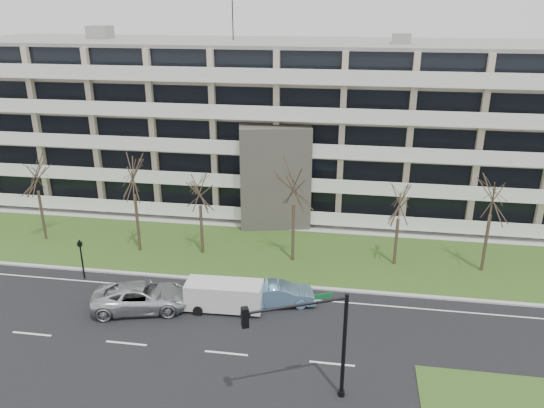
% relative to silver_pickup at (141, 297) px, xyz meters
% --- Properties ---
extents(ground, '(160.00, 160.00, 0.00)m').
position_rel_silver_pickup_xyz_m(ground, '(6.49, -3.71, -0.86)').
color(ground, black).
rests_on(ground, ground).
extents(grass_verge, '(90.00, 10.00, 0.06)m').
position_rel_silver_pickup_xyz_m(grass_verge, '(6.49, 9.29, -0.83)').
color(grass_verge, '#32501A').
rests_on(grass_verge, ground).
extents(curb, '(90.00, 0.35, 0.12)m').
position_rel_silver_pickup_xyz_m(curb, '(6.49, 4.29, -0.80)').
color(curb, '#B2B2AD').
rests_on(curb, ground).
extents(sidewalk, '(90.00, 2.00, 0.08)m').
position_rel_silver_pickup_xyz_m(sidewalk, '(6.49, 14.79, -0.82)').
color(sidewalk, '#B2B2AD').
rests_on(sidewalk, ground).
extents(grass_median, '(7.00, 5.00, 0.06)m').
position_rel_silver_pickup_xyz_m(grass_median, '(20.49, -5.71, -0.83)').
color(grass_median, '#32501A').
rests_on(grass_median, ground).
extents(lane_edge_line, '(90.00, 0.12, 0.01)m').
position_rel_silver_pickup_xyz_m(lane_edge_line, '(6.49, 2.79, -0.86)').
color(lane_edge_line, white).
rests_on(lane_edge_line, ground).
extents(apartment_building, '(60.50, 15.10, 18.75)m').
position_rel_silver_pickup_xyz_m(apartment_building, '(6.48, 21.61, 6.75)').
color(apartment_building, beige).
rests_on(apartment_building, ground).
extents(silver_pickup, '(6.74, 4.34, 1.73)m').
position_rel_silver_pickup_xyz_m(silver_pickup, '(0.00, 0.00, 0.00)').
color(silver_pickup, silver).
rests_on(silver_pickup, ground).
extents(blue_sedan, '(4.94, 2.73, 1.54)m').
position_rel_silver_pickup_xyz_m(blue_sedan, '(8.70, 1.88, -0.09)').
color(blue_sedan, '#7FB1DC').
rests_on(blue_sedan, ground).
extents(white_van, '(4.98, 2.17, 1.91)m').
position_rel_silver_pickup_xyz_m(white_van, '(5.37, 0.80, 0.28)').
color(white_van, silver).
rests_on(white_van, ground).
extents(traffic_signal, '(4.85, 2.44, 6.12)m').
position_rel_silver_pickup_xyz_m(traffic_signal, '(11.50, -6.87, 3.10)').
color(traffic_signal, black).
rests_on(traffic_signal, ground).
extents(pedestrian_signal, '(0.28, 0.22, 3.03)m').
position_rel_silver_pickup_xyz_m(pedestrian_signal, '(-5.67, 3.18, 1.06)').
color(pedestrian_signal, black).
rests_on(pedestrian_signal, ground).
extents(tree_1, '(3.83, 3.83, 7.66)m').
position_rel_silver_pickup_xyz_m(tree_1, '(-12.09, 8.95, 5.09)').
color(tree_1, '#382B21').
rests_on(tree_1, ground).
extents(tree_2, '(4.27, 4.27, 8.53)m').
position_rel_silver_pickup_xyz_m(tree_2, '(-3.43, 8.08, 5.77)').
color(tree_2, '#382B21').
rests_on(tree_2, ground).
extents(tree_3, '(3.60, 3.60, 7.20)m').
position_rel_silver_pickup_xyz_m(tree_3, '(1.64, 8.48, 4.73)').
color(tree_3, '#382B21').
rests_on(tree_3, ground).
extents(tree_4, '(4.14, 4.14, 8.27)m').
position_rel_silver_pickup_xyz_m(tree_4, '(8.85, 8.32, 5.57)').
color(tree_4, '#382B21').
rests_on(tree_4, ground).
extents(tree_5, '(3.32, 3.32, 6.64)m').
position_rel_silver_pickup_xyz_m(tree_5, '(16.54, 8.89, 4.29)').
color(tree_5, '#382B21').
rests_on(tree_5, ground).
extents(tree_6, '(4.00, 4.00, 8.01)m').
position_rel_silver_pickup_xyz_m(tree_6, '(22.89, 8.83, 5.36)').
color(tree_6, '#382B21').
rests_on(tree_6, ground).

